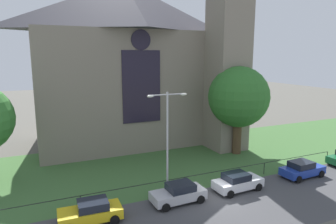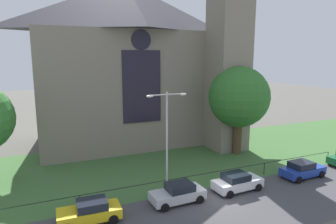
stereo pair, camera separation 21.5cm
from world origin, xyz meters
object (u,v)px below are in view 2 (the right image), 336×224
Objects in this scene: church_building at (134,62)px; parked_car_white at (237,182)px; tree_right_near at (239,97)px; streetlamp_near at (167,131)px; parked_car_yellow at (90,211)px; parked_car_blue at (302,169)px; parked_car_silver at (178,193)px.

church_building is 6.07× the size of parked_car_white.
tree_right_near is (9.17, -9.76, -3.74)m from church_building.
tree_right_near is at bearing -46.80° from church_building.
streetlamp_near is at bearing -151.03° from tree_right_near.
streetlamp_near is at bearing -98.41° from church_building.
parked_car_blue is at bearing -177.52° from parked_car_yellow.
church_building is 6.12× the size of parked_car_silver.
church_building reaches higher than parked_car_blue.
tree_right_near reaches higher than parked_car_white.
tree_right_near is 2.34× the size of parked_car_white.
parked_car_yellow is at bearing -163.89° from streetlamp_near.
tree_right_near is 1.20× the size of streetlamp_near.
church_building is 2.60× the size of tree_right_near.
parked_car_white is (5.61, -1.81, -4.57)m from streetlamp_near.
streetlamp_near is at bearing -161.44° from parked_car_yellow.
parked_car_yellow is (-18.06, -8.28, -5.79)m from tree_right_near.
tree_right_near is 10.18m from parked_car_blue.
parked_car_blue is (1.32, -8.27, -5.79)m from tree_right_near.
parked_car_silver is (6.68, 0.13, 0.00)m from parked_car_yellow.
parked_car_yellow is at bearing -116.24° from church_building.
parked_car_yellow is at bearing 178.03° from parked_car_blue.
church_building reaches higher than parked_car_silver.
parked_car_blue is at bearing -59.81° from church_building.
streetlamp_near is at bearing -85.80° from parked_car_silver.
parked_car_silver is at bearing 176.54° from parked_car_white.
church_building is 17.07m from streetlamp_near.
church_building reaches higher than tree_right_near.
parked_car_silver is 1.00× the size of parked_car_blue.
church_building is 22.25m from parked_car_yellow.
parked_car_yellow is (-8.89, -18.04, -9.53)m from church_building.
streetlamp_near is (-2.39, -16.16, -4.96)m from church_building.
church_building reaches higher than parked_car_white.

